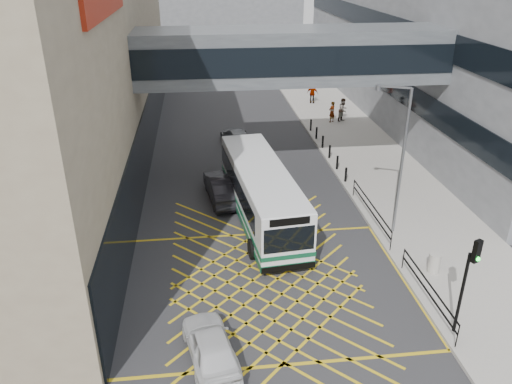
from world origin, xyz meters
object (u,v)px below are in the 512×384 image
object	(u,v)px
car_dark	(223,187)
pedestrian_c	(312,93)
street_lamp	(399,153)
pedestrian_a	(332,112)
litter_bin	(434,263)
bus	(261,192)
traffic_light	(469,274)
pedestrian_b	(343,110)
car_white	(211,345)
car_silver	(237,137)

from	to	relation	value
car_dark	pedestrian_c	bearing A→B (deg)	-123.66
street_lamp	pedestrian_a	xyz separation A→B (m)	(1.65, 18.16, -3.31)
litter_bin	bus	bearing A→B (deg)	139.16
traffic_light	pedestrian_b	xyz separation A→B (m)	(2.89, 25.92, -1.64)
litter_bin	pedestrian_b	bearing A→B (deg)	84.74
car_white	pedestrian_a	bearing A→B (deg)	-124.17
pedestrian_b	car_white	bearing A→B (deg)	-154.74
pedestrian_a	litter_bin	bearing A→B (deg)	53.48
street_lamp	bus	bearing A→B (deg)	-175.82
street_lamp	traffic_light	bearing A→B (deg)	-68.19
car_white	car_dark	bearing A→B (deg)	-106.42
traffic_light	litter_bin	world-z (taller)	traffic_light
litter_bin	pedestrian_c	size ratio (longest dim) A/B	0.49
car_silver	pedestrian_a	xyz separation A→B (m)	(8.30, 4.26, 0.37)
traffic_light	pedestrian_a	xyz separation A→B (m)	(1.90, 25.77, -1.74)
bus	pedestrian_b	bearing A→B (deg)	55.19
litter_bin	pedestrian_a	bearing A→B (deg)	87.26
bus	pedestrian_a	world-z (taller)	bus
car_white	pedestrian_b	world-z (taller)	pedestrian_b
litter_bin	pedestrian_b	distance (m)	22.16
street_lamp	pedestrian_c	size ratio (longest dim) A/B	3.97
car_dark	pedestrian_a	world-z (taller)	pedestrian_a
car_white	pedestrian_b	xyz separation A→B (m)	(11.93, 26.08, 0.47)
litter_bin	pedestrian_a	xyz separation A→B (m)	(1.05, 21.90, 0.42)
bus	litter_bin	world-z (taller)	bus
car_white	street_lamp	distance (m)	12.66
car_silver	pedestrian_b	world-z (taller)	pedestrian_b
traffic_light	car_white	bearing A→B (deg)	156.73
car_white	pedestrian_a	size ratio (longest dim) A/B	2.36
car_white	pedestrian_a	xyz separation A→B (m)	(10.95, 25.93, 0.38)
traffic_light	pedestrian_a	bearing A→B (deg)	61.48
pedestrian_b	pedestrian_c	size ratio (longest dim) A/B	1.04
car_dark	traffic_light	bearing A→B (deg)	114.90
car_dark	pedestrian_c	world-z (taller)	pedestrian_c
pedestrian_c	car_white	bearing A→B (deg)	99.49
car_silver	pedestrian_b	size ratio (longest dim) A/B	2.21
litter_bin	pedestrian_c	world-z (taller)	pedestrian_c
pedestrian_a	pedestrian_b	world-z (taller)	pedestrian_b
car_silver	traffic_light	xyz separation A→B (m)	(6.40, -21.51, 2.10)
traffic_light	litter_bin	xyz separation A→B (m)	(0.85, 3.86, -2.15)
traffic_light	street_lamp	world-z (taller)	street_lamp
pedestrian_a	car_dark	bearing A→B (deg)	19.77
car_white	litter_bin	bearing A→B (deg)	-169.17
street_lamp	pedestrian_a	bearing A→B (deg)	108.47
car_silver	pedestrian_a	size ratio (longest dim) A/B	2.45
bus	pedestrian_b	size ratio (longest dim) A/B	5.70
street_lamp	pedestrian_b	size ratio (longest dim) A/B	3.82
pedestrian_a	pedestrian_b	xyz separation A→B (m)	(0.98, 0.15, 0.09)
bus	car_dark	bearing A→B (deg)	119.19
bus	car_dark	xyz separation A→B (m)	(-1.85, 2.65, -0.84)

